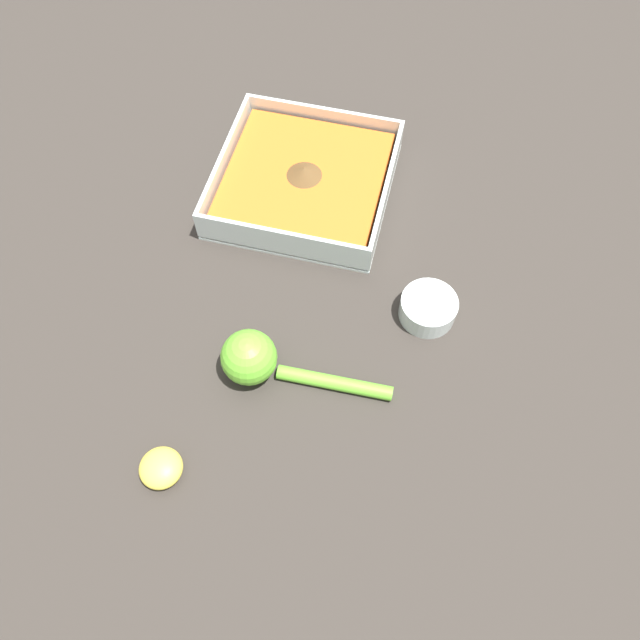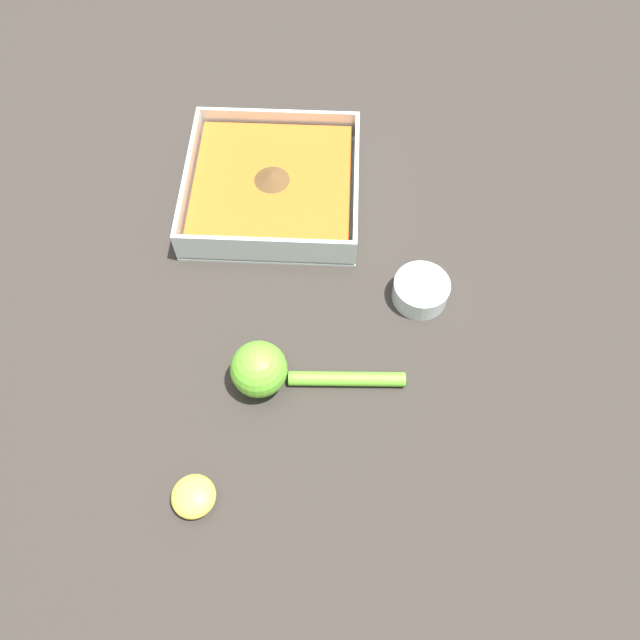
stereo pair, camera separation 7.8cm
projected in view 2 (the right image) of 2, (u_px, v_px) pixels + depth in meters
ground_plane at (285, 202)px, 0.93m from camera, size 4.00×4.00×0.00m
square_dish at (273, 187)px, 0.92m from camera, size 0.25×0.25×0.05m
spice_bowl at (421, 291)px, 0.83m from camera, size 0.08×0.08×0.03m
lemon_squeezer at (270, 370)px, 0.76m from camera, size 0.22×0.07×0.07m
lemon_half at (194, 496)px, 0.70m from camera, size 0.05×0.05×0.03m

